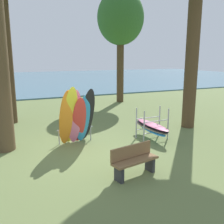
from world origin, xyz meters
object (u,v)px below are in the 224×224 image
object	(u,v)px
leaning_board_pile	(77,118)
board_storage_rack	(152,127)
tree_far_left_back	(121,19)
park_bench	(134,160)

from	to	relation	value
leaning_board_pile	board_storage_rack	size ratio (longest dim) A/B	1.06
tree_far_left_back	board_storage_rack	size ratio (longest dim) A/B	3.61
board_storage_rack	tree_far_left_back	bearing A→B (deg)	72.81
park_bench	tree_far_left_back	bearing A→B (deg)	66.34
leaning_board_pile	tree_far_left_back	bearing A→B (deg)	54.84
leaning_board_pile	board_storage_rack	bearing A→B (deg)	-9.91
leaning_board_pile	park_bench	world-z (taller)	leaning_board_pile
tree_far_left_back	park_bench	world-z (taller)	tree_far_left_back
leaning_board_pile	park_bench	distance (m)	3.23
tree_far_left_back	park_bench	bearing A→B (deg)	-113.66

